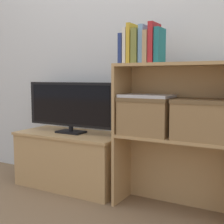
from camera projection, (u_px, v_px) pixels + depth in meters
The scene contains 17 objects.
ground_plane at pixel (102, 204), 2.17m from camera, with size 16.00×16.00×0.00m, color brown.
wall_back at pixel (131, 36), 2.42m from camera, with size 10.00×0.05×2.40m.
tv_stand at pixel (71, 159), 2.52m from camera, with size 0.88×0.42×0.44m.
tv at pixel (71, 106), 2.47m from camera, with size 0.80×0.14×0.40m.
bookshelf_lower_tier at pixel (176, 163), 2.09m from camera, with size 0.77×0.28×0.50m.
bookshelf_upper_tier at pixel (177, 91), 2.03m from camera, with size 0.77×0.28×0.47m.
book_navy at pixel (125, 49), 2.09m from camera, with size 0.03×0.15×0.20m.
book_ivory at pixel (128, 46), 2.07m from camera, with size 0.02×0.14×0.23m.
book_mustard at pixel (133, 44), 2.05m from camera, with size 0.03×0.15×0.26m.
book_olive at pixel (138, 46), 2.04m from camera, with size 0.04×0.15×0.22m.
book_skyblue at pixel (144, 44), 2.01m from camera, with size 0.03×0.13×0.24m.
book_tan at pixel (149, 47), 2.00m from camera, with size 0.03×0.16×0.20m.
book_crimson at pixel (154, 43), 1.98m from camera, with size 0.03×0.15×0.25m.
book_teal at pixel (160, 45), 1.96m from camera, with size 0.03×0.14×0.22m.
storage_basket_left at pixel (147, 114), 2.08m from camera, with size 0.34×0.25×0.25m.
storage_basket_right at pixel (202, 118), 1.90m from camera, with size 0.34×0.25×0.25m.
laptop at pixel (147, 96), 2.06m from camera, with size 0.33×0.23×0.02m.
Camera 1 is at (1.07, -1.79, 0.88)m, focal length 50.00 mm.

